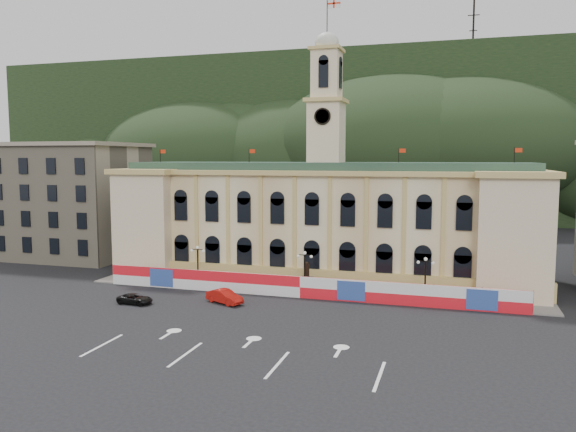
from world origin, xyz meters
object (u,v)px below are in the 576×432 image
(lamp_center, at_px, (305,268))
(red_sedan, at_px, (225,297))
(black_suv, at_px, (135,299))
(statue, at_px, (307,282))

(lamp_center, bearing_deg, red_sedan, -137.34)
(lamp_center, bearing_deg, black_suv, -149.46)
(statue, distance_m, red_sedan, 10.82)
(statue, height_order, black_suv, statue)
(lamp_center, relative_size, red_sedan, 1.06)
(lamp_center, height_order, red_sedan, lamp_center)
(black_suv, bearing_deg, lamp_center, -56.96)
(lamp_center, relative_size, black_suv, 1.26)
(lamp_center, bearing_deg, statue, 90.00)
(statue, height_order, red_sedan, statue)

